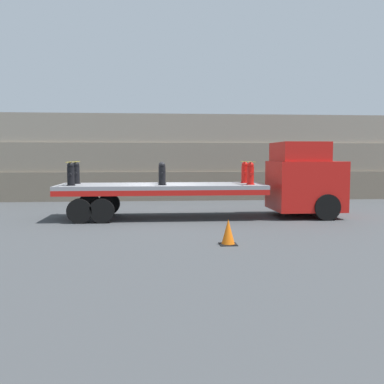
% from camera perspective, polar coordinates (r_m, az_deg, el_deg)
% --- Properties ---
extents(ground_plane, '(120.00, 120.00, 0.00)m').
position_cam_1_polar(ground_plane, '(16.95, -3.99, -3.46)').
color(ground_plane, '#3F4244').
extents(rock_cliff, '(60.00, 3.30, 4.77)m').
position_cam_1_polar(rock_cliff, '(24.98, -4.27, 4.64)').
color(rock_cliff, '#706656').
rests_on(rock_cliff, ground_plane).
extents(truck_cab, '(2.63, 2.63, 2.98)m').
position_cam_1_polar(truck_cab, '(17.85, 15.02, 1.66)').
color(truck_cab, red).
rests_on(truck_cab, ground_plane).
extents(flatbed_trailer, '(8.00, 2.57, 1.34)m').
position_cam_1_polar(flatbed_trailer, '(16.84, -6.06, 0.10)').
color(flatbed_trailer, gray).
rests_on(flatbed_trailer, ground_plane).
extents(fire_hydrant_black_near_0, '(0.33, 0.58, 0.87)m').
position_cam_1_polar(fire_hydrant_black_near_0, '(16.56, -15.86, 2.30)').
color(fire_hydrant_black_near_0, black).
rests_on(fire_hydrant_black_near_0, flatbed_trailer).
extents(fire_hydrant_black_far_0, '(0.33, 0.58, 0.87)m').
position_cam_1_polar(fire_hydrant_black_far_0, '(17.63, -15.18, 2.45)').
color(fire_hydrant_black_far_0, black).
rests_on(fire_hydrant_black_far_0, flatbed_trailer).
extents(fire_hydrant_black_near_1, '(0.33, 0.58, 0.87)m').
position_cam_1_polar(fire_hydrant_black_near_1, '(16.25, -4.00, 2.42)').
color(fire_hydrant_black_near_1, black).
rests_on(fire_hydrant_black_near_1, flatbed_trailer).
extents(fire_hydrant_black_far_1, '(0.33, 0.58, 0.87)m').
position_cam_1_polar(fire_hydrant_black_far_1, '(17.34, -4.05, 2.56)').
color(fire_hydrant_black_far_1, black).
rests_on(fire_hydrant_black_far_1, flatbed_trailer).
extents(fire_hydrant_red_near_2, '(0.33, 0.58, 0.87)m').
position_cam_1_polar(fire_hydrant_red_near_2, '(16.65, 7.80, 2.44)').
color(fire_hydrant_red_near_2, red).
rests_on(fire_hydrant_red_near_2, flatbed_trailer).
extents(fire_hydrant_red_far_2, '(0.33, 0.58, 0.87)m').
position_cam_1_polar(fire_hydrant_red_far_2, '(17.71, 7.04, 2.58)').
color(fire_hydrant_red_far_2, red).
rests_on(fire_hydrant_red_far_2, flatbed_trailer).
extents(cargo_strap_rear, '(0.05, 2.67, 0.01)m').
position_cam_1_polar(cargo_strap_rear, '(17.09, -15.55, 3.90)').
color(cargo_strap_rear, yellow).
rests_on(cargo_strap_rear, fire_hydrant_black_near_0).
extents(cargo_strap_middle, '(0.05, 2.67, 0.01)m').
position_cam_1_polar(cargo_strap_middle, '(17.17, 7.42, 4.03)').
color(cargo_strap_middle, yellow).
rests_on(cargo_strap_middle, fire_hydrant_red_near_2).
extents(traffic_cone, '(0.47, 0.47, 0.71)m').
position_cam_1_polar(traffic_cone, '(11.80, 4.85, -5.36)').
color(traffic_cone, black).
rests_on(traffic_cone, ground_plane).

